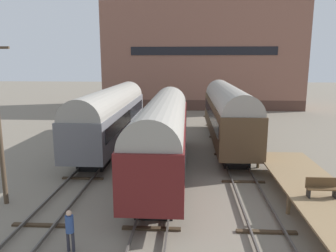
# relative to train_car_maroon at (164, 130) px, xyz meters

# --- Properties ---
(ground_plane) EXTENTS (200.00, 200.00, 0.00)m
(ground_plane) POSITION_rel_train_car_maroon_xyz_m (0.00, -4.53, -2.89)
(ground_plane) COLOR slate
(track_left) EXTENTS (2.60, 60.00, 0.26)m
(track_left) POSITION_rel_train_car_maroon_xyz_m (-5.00, -4.53, -2.75)
(track_left) COLOR #4C4742
(track_left) RESTS_ON ground
(track_middle) EXTENTS (2.60, 60.00, 0.26)m
(track_middle) POSITION_rel_train_car_maroon_xyz_m (0.00, -4.53, -2.75)
(track_middle) COLOR #4C4742
(track_middle) RESTS_ON ground
(track_right) EXTENTS (2.60, 60.00, 0.26)m
(track_right) POSITION_rel_train_car_maroon_xyz_m (5.00, -4.53, -2.75)
(track_right) COLOR #4C4742
(track_right) RESTS_ON ground
(train_car_maroon) EXTENTS (2.91, 16.96, 5.07)m
(train_car_maroon) POSITION_rel_train_car_maroon_xyz_m (0.00, 0.00, 0.00)
(train_car_maroon) COLOR black
(train_car_maroon) RESTS_ON ground
(train_car_grey) EXTENTS (3.01, 17.85, 5.06)m
(train_car_grey) POSITION_rel_train_car_maroon_xyz_m (-5.00, 6.81, -0.02)
(train_car_grey) COLOR black
(train_car_grey) RESTS_ON ground
(train_car_brown) EXTENTS (2.95, 17.10, 5.27)m
(train_car_brown) POSITION_rel_train_car_maroon_xyz_m (5.00, 7.67, 0.12)
(train_car_brown) COLOR black
(train_car_brown) RESTS_ON ground
(station_platform) EXTENTS (3.18, 14.29, 1.10)m
(station_platform) POSITION_rel_train_car_maroon_xyz_m (7.90, -5.61, -1.86)
(station_platform) COLOR #8C704C
(station_platform) RESTS_ON ground
(bench) EXTENTS (1.40, 0.40, 0.91)m
(bench) POSITION_rel_train_car_maroon_xyz_m (7.75, -6.06, -1.30)
(bench) COLOR brown
(bench) RESTS_ON station_platform
(person_worker) EXTENTS (0.32, 0.32, 1.72)m
(person_worker) POSITION_rel_train_car_maroon_xyz_m (-2.94, -9.39, -1.86)
(person_worker) COLOR #282833
(person_worker) RESTS_ON ground
(warehouse_building) EXTENTS (30.16, 10.11, 15.84)m
(warehouse_building) POSITION_rel_train_car_maroon_xyz_m (3.76, 32.89, 5.03)
(warehouse_building) COLOR #4F342A
(warehouse_building) RESTS_ON ground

